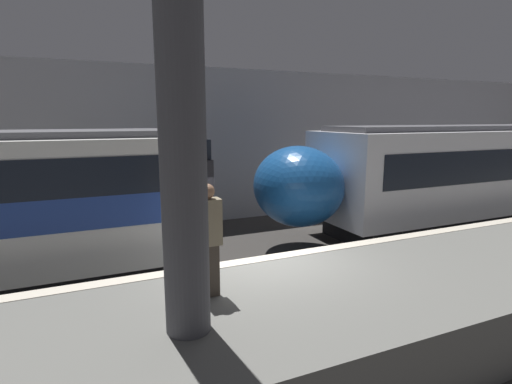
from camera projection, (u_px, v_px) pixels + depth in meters
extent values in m
plane|color=#33302D|center=(261.00, 307.00, 7.96)|extent=(120.00, 120.00, 0.00)
cube|color=slate|center=(307.00, 323.00, 6.28)|extent=(40.00, 3.50, 1.07)
cube|color=beige|center=(264.00, 258.00, 7.62)|extent=(40.00, 0.30, 0.01)
cube|color=#939399|center=(177.00, 148.00, 13.69)|extent=(50.00, 0.15, 5.44)
cylinder|color=#47474C|center=(184.00, 175.00, 4.71)|extent=(0.56, 0.56, 3.97)
cube|color=black|center=(492.00, 212.00, 14.54)|extent=(12.96, 2.45, 0.67)
cube|color=silver|center=(497.00, 167.00, 14.24)|extent=(14.08, 2.99, 2.65)
cube|color=#4C4C51|center=(501.00, 127.00, 13.98)|extent=(13.52, 2.09, 0.16)
ellipsoid|color=#195199|center=(298.00, 186.00, 11.02)|extent=(2.42, 2.75, 2.23)
sphere|color=#F2EFCC|center=(267.00, 203.00, 10.72)|extent=(0.20, 0.20, 0.20)
cube|color=black|center=(191.00, 198.00, 9.83)|extent=(0.25, 2.93, 2.12)
cube|color=black|center=(190.00, 155.00, 9.64)|extent=(0.25, 2.63, 0.85)
sphere|color=#EA4C42|center=(206.00, 218.00, 9.36)|extent=(0.18, 0.18, 0.18)
sphere|color=#EA4C42|center=(191.00, 206.00, 10.57)|extent=(0.18, 0.18, 0.18)
cube|color=#473D33|center=(209.00, 270.00, 5.99)|extent=(0.28, 0.20, 0.80)
cube|color=gray|center=(208.00, 222.00, 5.86)|extent=(0.38, 0.24, 0.69)
sphere|color=#9E7051|center=(207.00, 191.00, 5.77)|extent=(0.22, 0.22, 0.22)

